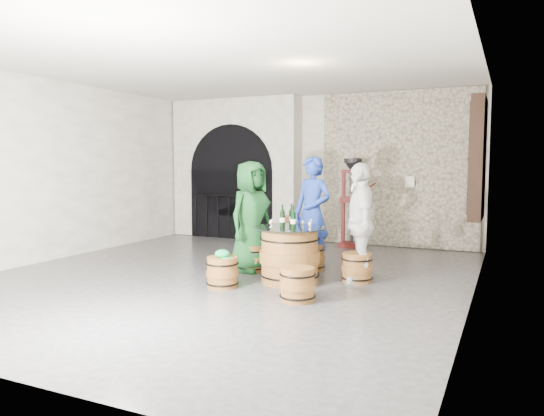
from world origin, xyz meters
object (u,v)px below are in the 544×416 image
at_px(barrel_table, 290,255).
at_px(barrel_stool_far, 311,257).
at_px(person_white, 360,223).
at_px(side_barrel, 294,232).
at_px(wine_bottle_left, 282,218).
at_px(barrel_stool_near_right, 298,284).
at_px(barrel_stool_right, 357,268).
at_px(person_green, 251,216).
at_px(wine_bottle_center, 293,219).
at_px(wine_bottle_right, 292,217).
at_px(barrel_stool_near_left, 222,272).
at_px(corking_press, 353,196).
at_px(barrel_stool_left, 252,258).
at_px(person_blue, 312,213).

relative_size(barrel_table, barrel_stool_far, 2.29).
bearing_deg(person_white, side_barrel, -163.05).
bearing_deg(wine_bottle_left, barrel_stool_near_right, -55.52).
relative_size(barrel_stool_right, person_green, 0.26).
bearing_deg(wine_bottle_center, side_barrel, 112.38).
height_order(barrel_stool_near_right, wine_bottle_center, wine_bottle_center).
height_order(barrel_stool_far, wine_bottle_center, wine_bottle_center).
relative_size(wine_bottle_center, wine_bottle_right, 1.00).
bearing_deg(barrel_stool_near_right, person_white, 72.42).
bearing_deg(barrel_stool_near_right, person_green, 134.99).
xyz_separation_m(barrel_stool_near_left, person_white, (1.64, 1.13, 0.66)).
distance_m(barrel_stool_near_left, wine_bottle_right, 1.31).
xyz_separation_m(person_green, wine_bottle_right, (0.83, -0.32, 0.06)).
bearing_deg(person_white, wine_bottle_left, -86.97).
bearing_deg(barrel_stool_far, corking_press, 90.65).
xyz_separation_m(barrel_stool_far, barrel_stool_near_right, (0.51, -1.85, 0.00)).
relative_size(barrel_stool_left, wine_bottle_left, 1.42).
bearing_deg(corking_press, person_green, -107.60).
relative_size(barrel_stool_left, person_blue, 0.25).
xyz_separation_m(barrel_stool_right, barrel_stool_near_left, (-1.61, -1.11, 0.00)).
xyz_separation_m(person_green, wine_bottle_left, (0.77, -0.51, 0.06)).
xyz_separation_m(barrel_stool_right, wine_bottle_right, (-0.92, -0.29, 0.73)).
height_order(barrel_table, barrel_stool_far, barrel_table).
bearing_deg(wine_bottle_left, barrel_stool_right, 26.02).
xyz_separation_m(barrel_stool_right, side_barrel, (-2.02, 2.46, 0.11)).
distance_m(barrel_stool_far, wine_bottle_center, 1.34).
height_order(person_white, wine_bottle_center, person_white).
relative_size(barrel_stool_far, barrel_stool_right, 1.00).
bearing_deg(barrel_table, person_white, 27.96).
bearing_deg(barrel_stool_near_right, side_barrel, 113.22).
relative_size(barrel_table, person_green, 0.60).
bearing_deg(barrel_stool_left, corking_press, 74.88).
relative_size(barrel_stool_far, person_white, 0.27).
distance_m(person_blue, wine_bottle_center, 1.16).
bearing_deg(wine_bottle_center, barrel_table, 130.13).
height_order(person_green, wine_bottle_center, person_green).
height_order(barrel_stool_far, barrel_stool_near_left, same).
bearing_deg(barrel_stool_near_left, wine_bottle_center, 31.74).
xyz_separation_m(person_white, wine_bottle_right, (-0.95, -0.30, 0.07)).
relative_size(barrel_stool_near_left, person_white, 0.27).
distance_m(barrel_table, barrel_stool_right, 1.01).
distance_m(barrel_stool_right, person_white, 0.66).
bearing_deg(barrel_stool_near_left, side_barrel, 96.50).
height_order(person_green, person_blue, person_blue).
relative_size(person_blue, corking_press, 1.01).
distance_m(barrel_table, barrel_stool_far, 1.01).
bearing_deg(wine_bottle_left, side_barrel, 109.52).
bearing_deg(barrel_table, barrel_stool_far, 92.06).
height_order(barrel_stool_near_right, person_white, person_white).
bearing_deg(person_green, barrel_stool_left, -102.38).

